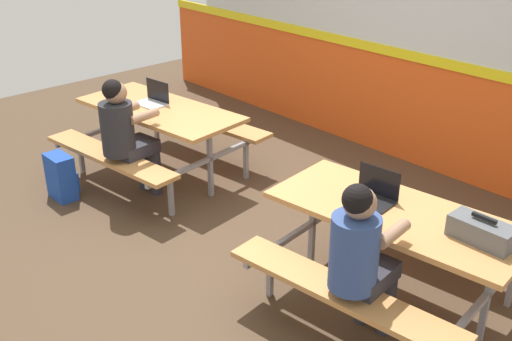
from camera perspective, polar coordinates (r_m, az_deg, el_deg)
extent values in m
cube|color=#4C3826|center=(5.38, -0.94, -5.77)|extent=(10.00, 10.00, 0.02)
cube|color=#E55119|center=(6.76, 14.02, 5.43)|extent=(8.00, 0.12, 1.10)
cube|color=yellow|center=(6.53, 14.24, 10.25)|extent=(8.00, 0.03, 0.10)
cube|color=tan|center=(6.16, -8.95, 5.60)|extent=(1.81, 0.95, 0.04)
cube|color=tan|center=(5.90, -13.40, 1.29)|extent=(1.67, 0.47, 0.04)
cube|color=tan|center=(6.65, -4.65, 4.70)|extent=(1.67, 0.47, 0.04)
cube|color=gray|center=(6.79, -12.54, 3.88)|extent=(0.04, 0.04, 0.70)
cube|color=gray|center=(6.78, -12.57, 4.19)|extent=(0.22, 1.54, 0.04)
cube|color=gray|center=(6.58, -15.91, 1.42)|extent=(0.04, 0.04, 0.41)
cube|color=gray|center=(7.13, -9.22, 3.96)|extent=(0.04, 0.04, 0.41)
cube|color=gray|center=(5.82, -4.27, 0.73)|extent=(0.04, 0.04, 0.70)
cube|color=gray|center=(5.81, -4.29, 1.09)|extent=(0.22, 1.54, 0.04)
cube|color=gray|center=(5.58, -7.90, -2.27)|extent=(0.04, 0.04, 0.41)
cube|color=gray|center=(6.22, -0.94, 1.00)|extent=(0.04, 0.04, 0.41)
cube|color=tan|center=(4.28, 12.88, -3.94)|extent=(1.81, 0.95, 0.04)
cube|color=tan|center=(3.97, 7.94, -11.07)|extent=(1.67, 0.47, 0.04)
cube|color=tan|center=(4.93, 16.15, -4.07)|extent=(1.67, 0.47, 0.04)
cube|color=gray|center=(4.77, 5.24, -5.24)|extent=(0.04, 0.04, 0.70)
cube|color=gray|center=(4.75, 5.26, -4.83)|extent=(0.22, 1.54, 0.04)
cube|color=gray|center=(4.51, 1.31, -9.35)|extent=(0.04, 0.04, 0.41)
cube|color=gray|center=(5.21, 8.48, -4.43)|extent=(0.04, 0.04, 0.41)
cube|color=gray|center=(4.27, 20.58, -11.09)|extent=(0.04, 0.04, 0.70)
cube|color=gray|center=(4.24, 20.67, -10.65)|extent=(0.22, 1.54, 0.04)
cube|color=gray|center=(4.76, 22.62, -9.52)|extent=(0.04, 0.04, 0.41)
cylinder|color=#2D2D38|center=(6.11, -10.37, 0.29)|extent=(0.11, 0.11, 0.45)
cylinder|color=#2D2D38|center=(5.98, -9.27, -0.18)|extent=(0.11, 0.11, 0.45)
cube|color=#2D2D38|center=(5.84, -11.17, 2.10)|extent=(0.34, 0.41, 0.12)
cylinder|color=#26262B|center=(5.66, -12.71, 3.81)|extent=(0.30, 0.30, 0.48)
cylinder|color=#A57A5B|center=(5.84, -12.09, 5.57)|extent=(0.11, 0.31, 0.08)
cylinder|color=#A57A5B|center=(5.63, -10.33, 4.97)|extent=(0.11, 0.31, 0.08)
sphere|color=#A57A5B|center=(5.56, -12.87, 7.03)|extent=(0.20, 0.20, 0.20)
sphere|color=black|center=(5.53, -13.15, 7.29)|extent=(0.18, 0.18, 0.18)
cylinder|color=#2D2D38|center=(4.32, 9.92, -11.14)|extent=(0.11, 0.11, 0.45)
cylinder|color=#2D2D38|center=(4.26, 12.01, -12.01)|extent=(0.11, 0.11, 0.45)
cube|color=#2D2D38|center=(4.02, 10.17, -9.36)|extent=(0.34, 0.41, 0.12)
cylinder|color=#334C8C|center=(3.76, 9.07, -7.51)|extent=(0.30, 0.30, 0.48)
cylinder|color=#A57A5B|center=(3.92, 9.02, -4.40)|extent=(0.11, 0.31, 0.08)
cylinder|color=#A57A5B|center=(3.80, 12.58, -5.72)|extent=(0.11, 0.31, 0.08)
sphere|color=#A57A5B|center=(3.61, 9.60, -2.97)|extent=(0.20, 0.20, 0.20)
sphere|color=black|center=(3.57, 9.38, -2.65)|extent=(0.18, 0.18, 0.18)
cube|color=silver|center=(6.24, -9.77, 6.09)|extent=(0.34, 0.26, 0.01)
cube|color=black|center=(6.27, -9.10, 7.31)|extent=(0.32, 0.05, 0.21)
cube|color=black|center=(4.36, 10.50, -2.77)|extent=(0.34, 0.26, 0.01)
cube|color=black|center=(4.39, 11.33, -0.98)|extent=(0.32, 0.05, 0.21)
cube|color=#595B60|center=(4.05, 20.19, -5.32)|extent=(0.40, 0.18, 0.14)
cube|color=black|center=(4.00, 20.39, -4.15)|extent=(0.16, 0.02, 0.02)
cube|color=#1E47B2|center=(6.11, -17.63, -0.57)|extent=(0.30, 0.18, 0.44)
cube|color=#1E47B2|center=(6.18, -16.64, -0.82)|extent=(0.21, 0.04, 0.19)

